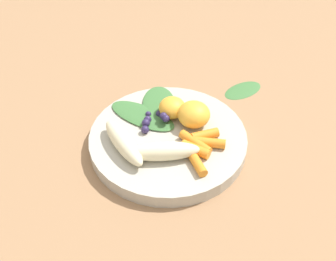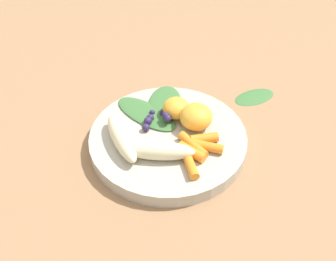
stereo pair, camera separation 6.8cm
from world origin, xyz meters
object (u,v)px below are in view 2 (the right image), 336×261
Objects in this scene: banana_peeled_right at (122,138)px; kale_leaf_stray at (255,96)px; banana_peeled_left at (158,151)px; orange_segment_near at (174,108)px; bowl at (168,140)px.

banana_peeled_right is 1.34× the size of kale_leaf_stray.
banana_peeled_left and banana_peeled_right have the same top height.
banana_peeled_right is 0.11m from orange_segment_near.
bowl is 0.06m from banana_peeled_left.
banana_peeled_right is 0.29m from kale_leaf_stray.
orange_segment_near is 0.18m from kale_leaf_stray.
orange_segment_near reaches higher than kale_leaf_stray.
orange_segment_near is at bearing 106.97° from banana_peeled_right.
banana_peeled_left is 0.11m from orange_segment_near.
banana_peeled_right reaches higher than bowl.
banana_peeled_right is at bearing 56.77° from orange_segment_near.
kale_leaf_stray is at bearing -136.36° from orange_segment_near.
bowl is at bearing 76.90° from banana_peeled_left.
banana_peeled_left reaches higher than kale_leaf_stray.
banana_peeled_left is 1.00× the size of banana_peeled_right.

